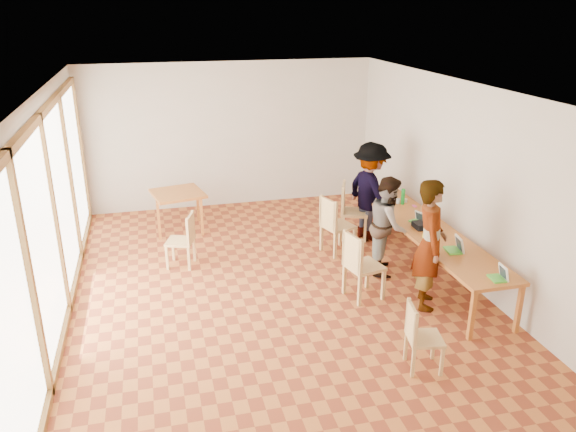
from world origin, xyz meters
The scene contains 25 objects.
ground centered at (0.00, 0.00, 0.00)m, with size 8.00×8.00×0.00m, color #AD5E29.
wall_back centered at (0.00, 4.00, 1.50)m, with size 6.00×0.10×3.00m, color beige.
wall_front centered at (0.00, -4.00, 1.50)m, with size 6.00×0.10×3.00m, color beige.
wall_right centered at (3.00, 0.00, 1.50)m, with size 0.10×8.00×3.00m, color beige.
window_wall centered at (-2.96, 0.00, 1.50)m, with size 0.10×8.00×3.00m, color white.
ceiling centered at (0.00, 0.00, 3.02)m, with size 6.00×8.00×0.04m, color white.
communal_table centered at (2.50, -0.04, 0.70)m, with size 0.80×4.00×0.75m.
side_table centered at (-1.21, 2.76, 0.67)m, with size 0.90×0.90×0.75m.
chair_near centered at (1.21, -2.37, 0.52)m, with size 0.46×0.46×0.45m.
chair_mid centered at (1.13, -0.60, 0.63)m, with size 0.57×0.57×0.55m.
chair_far centered at (1.28, 1.00, 0.62)m, with size 0.59×0.59×0.54m.
chair_empty centered at (1.79, 1.63, 0.63)m, with size 0.63×0.63×0.55m.
chair_spare centered at (-1.20, 1.11, 0.55)m, with size 0.53×0.53×0.48m.
person_near centered at (2.02, -1.01, 0.94)m, with size 0.69×0.45×1.88m, color gray.
person_mid centered at (1.91, 0.16, 0.79)m, with size 0.77×0.60×1.58m, color gray.
person_far centered at (2.14, 1.49, 0.90)m, with size 1.16×0.67×1.80m, color gray.
laptop_near centered at (2.59, -1.85, 0.80)m, with size 0.22×0.25×0.19m.
laptop_mid centered at (2.48, -0.92, 0.81)m, with size 0.26×0.29×0.22m.
laptop_far centered at (2.47, 0.25, 0.80)m, with size 0.24×0.25×0.18m.
yellow_mug centered at (2.27, -0.44, 0.80)m, with size 0.12×0.12×0.10m, color yellow.
green_bottle centered at (2.60, 1.12, 0.89)m, with size 0.07×0.07×0.28m, color #147B22.
clear_glass centered at (2.54, 1.17, 0.80)m, with size 0.07×0.07×0.09m, color silver.
condiment_cup centered at (2.69, 1.21, 0.78)m, with size 0.08×0.08×0.06m, color white.
pink_phone centered at (2.76, 0.96, 0.76)m, with size 0.05×0.10×0.01m, color #C0337B.
black_pouch centered at (2.37, 0.00, 0.80)m, with size 0.16×0.26×0.09m, color black.
Camera 1 is at (-1.62, -7.45, 4.07)m, focal length 35.00 mm.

